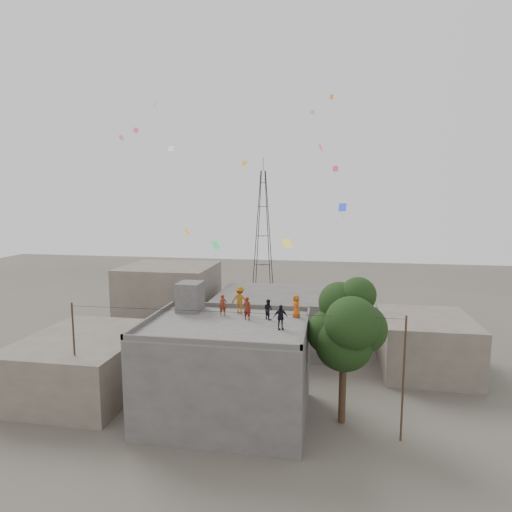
{
  "coord_description": "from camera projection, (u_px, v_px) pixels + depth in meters",
  "views": [
    {
      "loc": [
        6.24,
        -25.04,
        13.82
      ],
      "look_at": [
        1.49,
        2.23,
        10.09
      ],
      "focal_mm": 30.0,
      "sensor_mm": 36.0,
      "label": 1
    }
  ],
  "objects": [
    {
      "name": "ground",
      "position": [
        227.0,
        416.0,
        27.35
      ],
      "size": [
        140.0,
        140.0,
        0.0
      ],
      "primitive_type": "plane",
      "color": "#4A453C",
      "rests_on": "ground"
    },
    {
      "name": "main_building",
      "position": [
        227.0,
        371.0,
        26.95
      ],
      "size": [
        10.0,
        8.0,
        6.1
      ],
      "color": "#4A4845",
      "rests_on": "ground"
    },
    {
      "name": "parapet",
      "position": [
        226.0,
        321.0,
        26.52
      ],
      "size": [
        10.0,
        8.0,
        0.3
      ],
      "color": "#4A4845",
      "rests_on": "main_building"
    },
    {
      "name": "stair_head_box",
      "position": [
        190.0,
        297.0,
        29.49
      ],
      "size": [
        1.6,
        1.8,
        2.0
      ],
      "primitive_type": "cube",
      "color": "#4A4845",
      "rests_on": "main_building"
    },
    {
      "name": "neighbor_west",
      "position": [
        86.0,
        363.0,
        30.91
      ],
      "size": [
        8.0,
        10.0,
        4.0
      ],
      "primitive_type": "cube",
      "color": "#5D574A",
      "rests_on": "ground"
    },
    {
      "name": "neighbor_north",
      "position": [
        283.0,
        319.0,
        40.35
      ],
      "size": [
        12.0,
        9.0,
        5.0
      ],
      "primitive_type": "cube",
      "color": "#4A4845",
      "rests_on": "ground"
    },
    {
      "name": "neighbor_northwest",
      "position": [
        170.0,
        299.0,
        44.21
      ],
      "size": [
        9.0,
        8.0,
        7.0
      ],
      "primitive_type": "cube",
      "color": "#5D574A",
      "rests_on": "ground"
    },
    {
      "name": "neighbor_east",
      "position": [
        425.0,
        344.0,
        34.44
      ],
      "size": [
        7.0,
        8.0,
        4.4
      ],
      "primitive_type": "cube",
      "color": "#5D574A",
      "rests_on": "ground"
    },
    {
      "name": "tree",
      "position": [
        347.0,
        327.0,
        25.87
      ],
      "size": [
        4.9,
        4.6,
        9.1
      ],
      "color": "black",
      "rests_on": "ground"
    },
    {
      "name": "utility_line",
      "position": [
        230.0,
        367.0,
        25.54
      ],
      "size": [
        20.12,
        0.62,
        7.4
      ],
      "color": "black",
      "rests_on": "ground"
    },
    {
      "name": "transmission_tower",
      "position": [
        263.0,
        230.0,
        65.88
      ],
      "size": [
        2.97,
        2.97,
        20.01
      ],
      "color": "black",
      "rests_on": "ground"
    },
    {
      "name": "person_red_adult",
      "position": [
        247.0,
        308.0,
        27.33
      ],
      "size": [
        0.62,
        0.48,
        1.49
      ],
      "primitive_type": "imported",
      "rotation": [
        0.0,
        0.0,
        2.89
      ],
      "color": "maroon",
      "rests_on": "main_building"
    },
    {
      "name": "person_orange_child",
      "position": [
        296.0,
        306.0,
        27.89
      ],
      "size": [
        0.82,
        0.87,
        1.5
      ],
      "primitive_type": "imported",
      "rotation": [
        0.0,
        0.0,
        -0.95
      ],
      "color": "#CA5717",
      "rests_on": "main_building"
    },
    {
      "name": "person_dark_child",
      "position": [
        268.0,
        309.0,
        27.47
      ],
      "size": [
        0.8,
        0.79,
        1.31
      ],
      "primitive_type": "imported",
      "rotation": [
        0.0,
        0.0,
        2.4
      ],
      "color": "black",
      "rests_on": "main_building"
    },
    {
      "name": "person_dark_adult",
      "position": [
        280.0,
        317.0,
        25.28
      ],
      "size": [
        0.95,
        0.7,
        1.5
      ],
      "primitive_type": "imported",
      "rotation": [
        0.0,
        0.0,
        0.44
      ],
      "color": "black",
      "rests_on": "main_building"
    },
    {
      "name": "person_orange_adult",
      "position": [
        240.0,
        300.0,
        28.85
      ],
      "size": [
        1.24,
        0.77,
        1.85
      ],
      "primitive_type": "imported",
      "rotation": [
        0.0,
        0.0,
        -3.21
      ],
      "color": "#9B5B11",
      "rests_on": "main_building"
    },
    {
      "name": "person_red_child",
      "position": [
        223.0,
        305.0,
        28.37
      ],
      "size": [
        0.6,
        0.52,
        1.39
      ],
      "primitive_type": "imported",
      "rotation": [
        0.0,
        0.0,
        0.44
      ],
      "color": "maroon",
      "rests_on": "main_building"
    },
    {
      "name": "kites",
      "position": [
        250.0,
        177.0,
        30.36
      ],
      "size": [
        15.63,
        15.68,
        11.72
      ],
      "color": "orange",
      "rests_on": "ground"
    }
  ]
}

